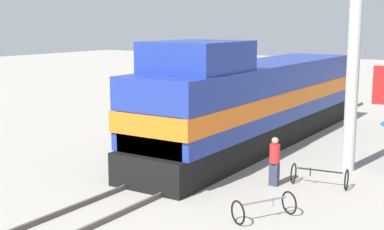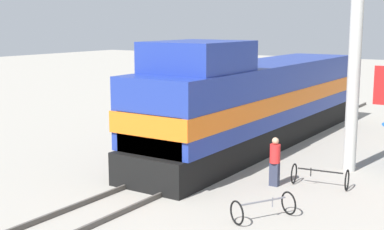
{
  "view_description": "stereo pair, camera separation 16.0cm",
  "coord_description": "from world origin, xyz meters",
  "px_view_note": "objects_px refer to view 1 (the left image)",
  "views": [
    {
      "loc": [
        9.98,
        -18.31,
        5.27
      ],
      "look_at": [
        1.2,
        -4.68,
        2.45
      ],
      "focal_mm": 50.0,
      "sensor_mm": 36.0,
      "label": 1
    },
    {
      "loc": [
        10.11,
        -18.23,
        5.27
      ],
      "look_at": [
        1.2,
        -4.68,
        2.45
      ],
      "focal_mm": 50.0,
      "sensor_mm": 36.0,
      "label": 2
    }
  ],
  "objects_px": {
    "locomotive": "(252,102)",
    "utility_pole": "(356,3)",
    "bicycle": "(319,176)",
    "bicycle_spare": "(264,207)",
    "person_bystander": "(275,160)"
  },
  "relations": [
    {
      "from": "locomotive",
      "to": "utility_pole",
      "type": "distance_m",
      "value": 6.25
    },
    {
      "from": "bicycle",
      "to": "bicycle_spare",
      "type": "distance_m",
      "value": 3.67
    },
    {
      "from": "person_bystander",
      "to": "bicycle_spare",
      "type": "height_order",
      "value": "person_bystander"
    },
    {
      "from": "locomotive",
      "to": "person_bystander",
      "type": "relative_size",
      "value": 10.02
    },
    {
      "from": "utility_pole",
      "to": "bicycle_spare",
      "type": "relative_size",
      "value": 6.41
    },
    {
      "from": "utility_pole",
      "to": "bicycle",
      "type": "distance_m",
      "value": 6.08
    },
    {
      "from": "bicycle",
      "to": "locomotive",
      "type": "bearing_deg",
      "value": -139.07
    },
    {
      "from": "utility_pole",
      "to": "locomotive",
      "type": "bearing_deg",
      "value": 162.31
    },
    {
      "from": "locomotive",
      "to": "bicycle",
      "type": "bearing_deg",
      "value": -41.64
    },
    {
      "from": "person_bystander",
      "to": "bicycle_spare",
      "type": "distance_m",
      "value": 3.16
    },
    {
      "from": "utility_pole",
      "to": "person_bystander",
      "type": "xyz_separation_m",
      "value": [
        -1.48,
        -3.17,
        -5.04
      ]
    },
    {
      "from": "locomotive",
      "to": "person_bystander",
      "type": "bearing_deg",
      "value": -56.0
    },
    {
      "from": "bicycle_spare",
      "to": "utility_pole",
      "type": "bearing_deg",
      "value": -64.6
    },
    {
      "from": "locomotive",
      "to": "bicycle",
      "type": "xyz_separation_m",
      "value": [
        4.4,
        -3.91,
        -1.6
      ]
    },
    {
      "from": "bicycle",
      "to": "person_bystander",
      "type": "bearing_deg",
      "value": -67.73
    }
  ]
}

